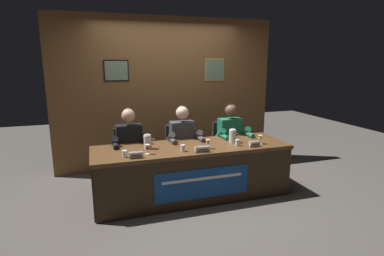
# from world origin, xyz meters

# --- Properties ---
(ground_plane) EXTENTS (12.00, 12.00, 0.00)m
(ground_plane) POSITION_xyz_m (0.00, 0.00, 0.00)
(ground_plane) COLOR #4C4742
(wall_back_panelled) EXTENTS (3.88, 0.14, 2.60)m
(wall_back_panelled) POSITION_xyz_m (0.00, 1.41, 1.30)
(wall_back_panelled) COLOR brown
(wall_back_panelled) RESTS_ON ground_plane
(conference_table) EXTENTS (2.68, 0.84, 0.73)m
(conference_table) POSITION_xyz_m (0.00, -0.10, 0.49)
(conference_table) COLOR brown
(conference_table) RESTS_ON ground_plane
(chair_left) EXTENTS (0.44, 0.45, 0.88)m
(chair_left) POSITION_xyz_m (-0.79, 0.60, 0.42)
(chair_left) COLOR black
(chair_left) RESTS_ON ground_plane
(panelist_left) EXTENTS (0.51, 0.48, 1.21)m
(panelist_left) POSITION_xyz_m (-0.79, 0.41, 0.70)
(panelist_left) COLOR black
(panelist_left) RESTS_ON ground_plane
(nameplate_left) EXTENTS (0.17, 0.06, 0.08)m
(nameplate_left) POSITION_xyz_m (-0.81, -0.30, 0.77)
(nameplate_left) COLOR white
(nameplate_left) RESTS_ON conference_table
(juice_glass_left) EXTENTS (0.06, 0.06, 0.12)m
(juice_glass_left) POSITION_xyz_m (-0.65, -0.19, 0.81)
(juice_glass_left) COLOR white
(juice_glass_left) RESTS_ON conference_table
(water_cup_left) EXTENTS (0.06, 0.06, 0.08)m
(water_cup_left) POSITION_xyz_m (-0.93, -0.24, 0.76)
(water_cup_left) COLOR silver
(water_cup_left) RESTS_ON conference_table
(chair_center) EXTENTS (0.44, 0.45, 0.88)m
(chair_center) POSITION_xyz_m (0.00, 0.60, 0.42)
(chair_center) COLOR black
(chair_center) RESTS_ON ground_plane
(panelist_center) EXTENTS (0.51, 0.48, 1.21)m
(panelist_center) POSITION_xyz_m (0.00, 0.41, 0.70)
(panelist_center) COLOR black
(panelist_center) RESTS_ON ground_plane
(nameplate_center) EXTENTS (0.20, 0.06, 0.08)m
(nameplate_center) POSITION_xyz_m (0.03, -0.32, 0.77)
(nameplate_center) COLOR white
(nameplate_center) RESTS_ON conference_table
(juice_glass_center) EXTENTS (0.06, 0.06, 0.12)m
(juice_glass_center) POSITION_xyz_m (0.16, -0.20, 0.81)
(juice_glass_center) COLOR white
(juice_glass_center) RESTS_ON conference_table
(water_cup_center) EXTENTS (0.06, 0.06, 0.08)m
(water_cup_center) POSITION_xyz_m (-0.19, -0.21, 0.76)
(water_cup_center) COLOR silver
(water_cup_center) RESTS_ON conference_table
(chair_right) EXTENTS (0.44, 0.45, 0.88)m
(chair_right) POSITION_xyz_m (0.79, 0.60, 0.42)
(chair_right) COLOR black
(chair_right) RESTS_ON ground_plane
(panelist_right) EXTENTS (0.51, 0.48, 1.21)m
(panelist_right) POSITION_xyz_m (0.79, 0.41, 0.70)
(panelist_right) COLOR black
(panelist_right) RESTS_ON ground_plane
(nameplate_right) EXTENTS (0.15, 0.06, 0.08)m
(nameplate_right) POSITION_xyz_m (0.80, -0.30, 0.77)
(nameplate_right) COLOR white
(nameplate_right) RESTS_ON conference_table
(juice_glass_right) EXTENTS (0.06, 0.06, 0.12)m
(juice_glass_right) POSITION_xyz_m (0.94, -0.20, 0.81)
(juice_glass_right) COLOR white
(juice_glass_right) RESTS_ON conference_table
(water_cup_right) EXTENTS (0.06, 0.06, 0.08)m
(water_cup_right) POSITION_xyz_m (0.59, -0.19, 0.76)
(water_cup_right) COLOR silver
(water_cup_right) RESTS_ON conference_table
(water_pitcher_left_side) EXTENTS (0.15, 0.10, 0.21)m
(water_pitcher_left_side) POSITION_xyz_m (-0.60, 0.04, 0.82)
(water_pitcher_left_side) COLOR silver
(water_pitcher_left_side) RESTS_ON conference_table
(water_pitcher_right_side) EXTENTS (0.15, 0.10, 0.21)m
(water_pitcher_right_side) POSITION_xyz_m (0.60, -0.01, 0.82)
(water_pitcher_right_side) COLOR silver
(water_pitcher_right_side) RESTS_ON conference_table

